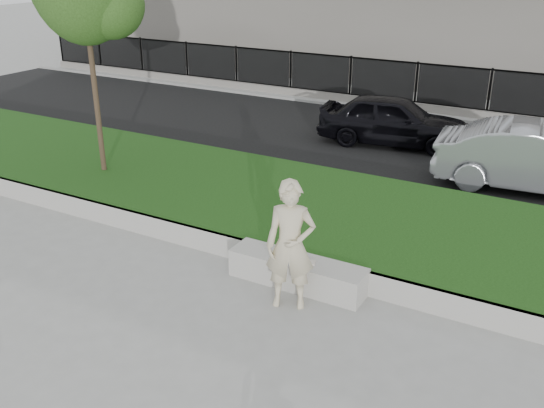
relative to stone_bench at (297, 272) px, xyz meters
The scene contains 11 objects.
ground 1.29m from the stone_bench, 140.83° to the right, with size 90.00×90.00×0.00m, color gray.
grass_bank 2.41m from the stone_bench, 114.05° to the left, with size 34.00×4.00×0.40m, color black.
grass_kerb 1.01m from the stone_bench, 166.26° to the left, with size 34.00×0.08×0.40m, color #A9A79E.
street 7.76m from the stone_bench, 97.27° to the left, with size 34.00×7.00×0.04m, color black.
far_pavement 12.24m from the stone_bench, 94.60° to the left, with size 34.00×3.00×0.12m, color gray.
iron_fence 11.25m from the stone_bench, 95.01° to the left, with size 32.00×0.30×1.50m.
stone_bench is the anchor object (origin of this frame).
man 0.94m from the stone_bench, 73.96° to the right, with size 0.71×0.46×1.93m, color beige.
book 0.31m from the stone_bench, ahead, with size 0.20×0.14×0.02m, color beige.
car_dark 7.72m from the stone_bench, 98.17° to the left, with size 1.54×3.84×1.31m, color black.
car_silver 6.55m from the stone_bench, 65.98° to the left, with size 1.48×4.26×1.40m, color gray.
Camera 1 is at (4.64, -6.53, 4.84)m, focal length 40.00 mm.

